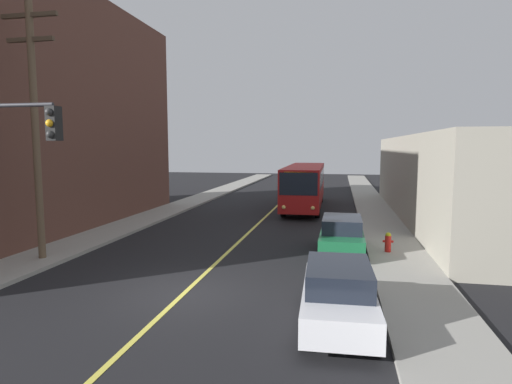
{
  "coord_description": "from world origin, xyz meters",
  "views": [
    {
      "loc": [
        4.76,
        -12.2,
        4.63
      ],
      "look_at": [
        0.0,
        11.66,
        2.0
      ],
      "focal_mm": 29.51,
      "sensor_mm": 36.0,
      "label": 1
    }
  ],
  "objects_px": {
    "parked_car_green": "(342,235)",
    "fire_hydrant": "(388,242)",
    "city_bus": "(305,184)",
    "utility_pole_near": "(35,119)",
    "parked_car_white": "(338,294)"
  },
  "relations": [
    {
      "from": "utility_pole_near",
      "to": "parked_car_green",
      "type": "bearing_deg",
      "value": 16.54
    },
    {
      "from": "parked_car_white",
      "to": "utility_pole_near",
      "type": "height_order",
      "value": "utility_pole_near"
    },
    {
      "from": "city_bus",
      "to": "parked_car_green",
      "type": "height_order",
      "value": "city_bus"
    },
    {
      "from": "parked_car_green",
      "to": "fire_hydrant",
      "type": "distance_m",
      "value": 1.97
    },
    {
      "from": "parked_car_white",
      "to": "parked_car_green",
      "type": "relative_size",
      "value": 1.01
    },
    {
      "from": "parked_car_white",
      "to": "parked_car_green",
      "type": "bearing_deg",
      "value": 89.13
    },
    {
      "from": "city_bus",
      "to": "utility_pole_near",
      "type": "distance_m",
      "value": 19.69
    },
    {
      "from": "utility_pole_near",
      "to": "fire_hydrant",
      "type": "xyz_separation_m",
      "value": [
        13.85,
        3.75,
        -5.1
      ]
    },
    {
      "from": "utility_pole_near",
      "to": "city_bus",
      "type": "bearing_deg",
      "value": 61.55
    },
    {
      "from": "parked_car_green",
      "to": "parked_car_white",
      "type": "bearing_deg",
      "value": -90.87
    },
    {
      "from": "parked_car_green",
      "to": "fire_hydrant",
      "type": "relative_size",
      "value": 5.25
    },
    {
      "from": "city_bus",
      "to": "fire_hydrant",
      "type": "height_order",
      "value": "city_bus"
    },
    {
      "from": "utility_pole_near",
      "to": "fire_hydrant",
      "type": "height_order",
      "value": "utility_pole_near"
    },
    {
      "from": "city_bus",
      "to": "parked_car_white",
      "type": "xyz_separation_m",
      "value": [
        2.59,
        -20.87,
        -0.98
      ]
    },
    {
      "from": "city_bus",
      "to": "fire_hydrant",
      "type": "distance_m",
      "value": 14.07
    }
  ]
}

